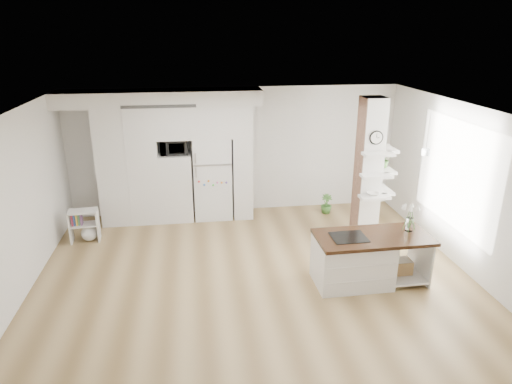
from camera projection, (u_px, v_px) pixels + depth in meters
floor at (254, 277)px, 7.45m from camera, size 7.00×6.00×0.01m
room at (254, 168)px, 6.82m from camera, size 7.04×6.04×2.72m
cabinet_wall at (166, 150)px, 9.24m from camera, size 4.00×0.71×2.70m
refrigerator at (212, 177)px, 9.59m from camera, size 0.78×0.69×1.75m
column at (374, 172)px, 8.36m from camera, size 0.69×0.90×2.70m
window at (456, 175)px, 7.67m from camera, size 0.00×2.40×2.40m
pendant_light at (361, 144)px, 7.09m from camera, size 0.12×0.12×0.10m
kitchen_island at (360, 258)px, 7.15m from camera, size 1.79×0.88×1.37m
bookshelf at (86, 227)px, 8.63m from camera, size 0.55×0.34×0.62m
floor_plant_a at (420, 244)px, 8.03m from camera, size 0.33×0.31×0.49m
floor_plant_b at (326, 204)px, 9.96m from camera, size 0.24×0.24×0.43m
microwave at (174, 147)px, 9.20m from camera, size 0.54×0.37×0.30m
shelf_plant at (384, 159)px, 8.49m from camera, size 0.27×0.23×0.30m
decor_bowl at (373, 194)px, 8.25m from camera, size 0.22×0.22×0.05m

